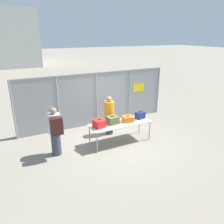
{
  "coord_description": "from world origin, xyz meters",
  "views": [
    {
      "loc": [
        -3.7,
        -6.78,
        3.97
      ],
      "look_at": [
        0.02,
        0.49,
        1.05
      ],
      "focal_mm": 35.0,
      "sensor_mm": 36.0,
      "label": 1
    }
  ],
  "objects_px": {
    "traveler_hooded": "(55,130)",
    "security_worker_near": "(109,115)",
    "suitcase_olive": "(113,120)",
    "suitcase_orange": "(128,119)",
    "suitcase_red": "(99,124)",
    "inspection_table": "(120,124)",
    "utility_trailer": "(126,100)",
    "suitcase_navy": "(140,115)"
  },
  "relations": [
    {
      "from": "suitcase_red",
      "to": "traveler_hooded",
      "type": "relative_size",
      "value": 0.26
    },
    {
      "from": "traveler_hooded",
      "to": "utility_trailer",
      "type": "xyz_separation_m",
      "value": [
        4.77,
        3.44,
        -0.53
      ]
    },
    {
      "from": "security_worker_near",
      "to": "suitcase_red",
      "type": "bearing_deg",
      "value": 54.18
    },
    {
      "from": "suitcase_orange",
      "to": "security_worker_near",
      "type": "xyz_separation_m",
      "value": [
        -0.36,
        0.88,
        -0.06
      ]
    },
    {
      "from": "traveler_hooded",
      "to": "utility_trailer",
      "type": "height_order",
      "value": "traveler_hooded"
    },
    {
      "from": "inspection_table",
      "to": "suitcase_navy",
      "type": "xyz_separation_m",
      "value": [
        0.93,
        0.05,
        0.18
      ]
    },
    {
      "from": "inspection_table",
      "to": "security_worker_near",
      "type": "distance_m",
      "value": 0.87
    },
    {
      "from": "inspection_table",
      "to": "traveler_hooded",
      "type": "distance_m",
      "value": 2.43
    },
    {
      "from": "traveler_hooded",
      "to": "security_worker_near",
      "type": "height_order",
      "value": "traveler_hooded"
    },
    {
      "from": "security_worker_near",
      "to": "utility_trailer",
      "type": "distance_m",
      "value": 3.63
    },
    {
      "from": "suitcase_orange",
      "to": "suitcase_navy",
      "type": "height_order",
      "value": "suitcase_navy"
    },
    {
      "from": "suitcase_red",
      "to": "suitcase_navy",
      "type": "distance_m",
      "value": 1.81
    },
    {
      "from": "suitcase_orange",
      "to": "suitcase_navy",
      "type": "relative_size",
      "value": 1.13
    },
    {
      "from": "suitcase_red",
      "to": "suitcase_orange",
      "type": "xyz_separation_m",
      "value": [
        1.21,
        0.01,
        -0.04
      ]
    },
    {
      "from": "suitcase_olive",
      "to": "utility_trailer",
      "type": "distance_m",
      "value": 4.42
    },
    {
      "from": "suitcase_orange",
      "to": "suitcase_navy",
      "type": "distance_m",
      "value": 0.61
    },
    {
      "from": "suitcase_navy",
      "to": "traveler_hooded",
      "type": "xyz_separation_m",
      "value": [
        -3.35,
        0.08,
        0.02
      ]
    },
    {
      "from": "suitcase_navy",
      "to": "security_worker_near",
      "type": "relative_size",
      "value": 0.23
    },
    {
      "from": "suitcase_olive",
      "to": "suitcase_orange",
      "type": "relative_size",
      "value": 1.02
    },
    {
      "from": "traveler_hooded",
      "to": "suitcase_orange",
      "type": "bearing_deg",
      "value": -14.63
    },
    {
      "from": "suitcase_red",
      "to": "suitcase_navy",
      "type": "bearing_deg",
      "value": 2.19
    },
    {
      "from": "suitcase_navy",
      "to": "traveler_hooded",
      "type": "height_order",
      "value": "traveler_hooded"
    },
    {
      "from": "suitcase_olive",
      "to": "security_worker_near",
      "type": "height_order",
      "value": "security_worker_near"
    },
    {
      "from": "traveler_hooded",
      "to": "security_worker_near",
      "type": "relative_size",
      "value": 1.06
    },
    {
      "from": "suitcase_orange",
      "to": "traveler_hooded",
      "type": "relative_size",
      "value": 0.25
    },
    {
      "from": "suitcase_olive",
      "to": "suitcase_navy",
      "type": "relative_size",
      "value": 1.15
    },
    {
      "from": "inspection_table",
      "to": "suitcase_navy",
      "type": "distance_m",
      "value": 0.95
    },
    {
      "from": "suitcase_navy",
      "to": "traveler_hooded",
      "type": "bearing_deg",
      "value": 178.62
    },
    {
      "from": "suitcase_olive",
      "to": "suitcase_orange",
      "type": "bearing_deg",
      "value": -6.8
    },
    {
      "from": "suitcase_olive",
      "to": "utility_trailer",
      "type": "bearing_deg",
      "value": 52.98
    },
    {
      "from": "suitcase_navy",
      "to": "utility_trailer",
      "type": "relative_size",
      "value": 0.11
    },
    {
      "from": "security_worker_near",
      "to": "utility_trailer",
      "type": "relative_size",
      "value": 0.45
    },
    {
      "from": "inspection_table",
      "to": "suitcase_olive",
      "type": "distance_m",
      "value": 0.36
    },
    {
      "from": "suitcase_olive",
      "to": "traveler_hooded",
      "type": "xyz_separation_m",
      "value": [
        -2.13,
        0.07,
        0.01
      ]
    },
    {
      "from": "suitcase_olive",
      "to": "suitcase_orange",
      "type": "xyz_separation_m",
      "value": [
        0.62,
        -0.07,
        -0.04
      ]
    },
    {
      "from": "suitcase_navy",
      "to": "traveler_hooded",
      "type": "distance_m",
      "value": 3.35
    },
    {
      "from": "inspection_table",
      "to": "suitcase_navy",
      "type": "height_order",
      "value": "suitcase_navy"
    },
    {
      "from": "inspection_table",
      "to": "suitcase_red",
      "type": "height_order",
      "value": "suitcase_red"
    },
    {
      "from": "suitcase_olive",
      "to": "traveler_hooded",
      "type": "relative_size",
      "value": 0.25
    },
    {
      "from": "suitcase_orange",
      "to": "utility_trailer",
      "type": "height_order",
      "value": "suitcase_orange"
    },
    {
      "from": "inspection_table",
      "to": "traveler_hooded",
      "type": "height_order",
      "value": "traveler_hooded"
    },
    {
      "from": "inspection_table",
      "to": "traveler_hooded",
      "type": "bearing_deg",
      "value": 176.89
    }
  ]
}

